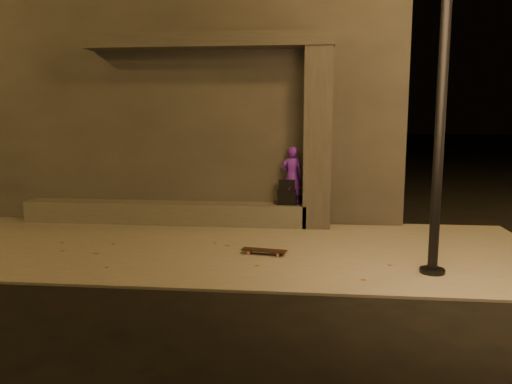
# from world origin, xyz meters

# --- Properties ---
(ground) EXTENTS (120.00, 120.00, 0.00)m
(ground) POSITION_xyz_m (0.00, 0.00, 0.00)
(ground) COLOR black
(ground) RESTS_ON ground
(sidewalk) EXTENTS (11.00, 4.40, 0.04)m
(sidewalk) POSITION_xyz_m (0.00, 2.00, 0.02)
(sidewalk) COLOR slate
(sidewalk) RESTS_ON ground
(building) EXTENTS (9.00, 5.10, 5.22)m
(building) POSITION_xyz_m (-1.00, 6.49, 2.61)
(building) COLOR #3B3735
(building) RESTS_ON ground
(ledge) EXTENTS (6.00, 0.55, 0.45)m
(ledge) POSITION_xyz_m (-1.50, 3.75, 0.27)
(ledge) COLOR #54524C
(ledge) RESTS_ON sidewalk
(column) EXTENTS (0.55, 0.55, 3.60)m
(column) POSITION_xyz_m (1.70, 3.75, 1.84)
(column) COLOR #3B3735
(column) RESTS_ON sidewalk
(canopy) EXTENTS (5.00, 0.70, 0.28)m
(canopy) POSITION_xyz_m (-0.50, 3.80, 3.78)
(canopy) COLOR #3B3735
(canopy) RESTS_ON column
(skateboarder) EXTENTS (0.46, 0.32, 1.19)m
(skateboarder) POSITION_xyz_m (1.20, 3.75, 1.09)
(skateboarder) COLOR #5B1DBC
(skateboarder) RESTS_ON ledge
(backpack) EXTENTS (0.39, 0.26, 0.53)m
(backpack) POSITION_xyz_m (1.10, 3.75, 0.67)
(backpack) COLOR black
(backpack) RESTS_ON ledge
(skateboard) EXTENTS (0.77, 0.32, 0.08)m
(skateboard) POSITION_xyz_m (0.83, 1.53, 0.11)
(skateboard) COLOR black
(skateboard) RESTS_ON sidewalk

